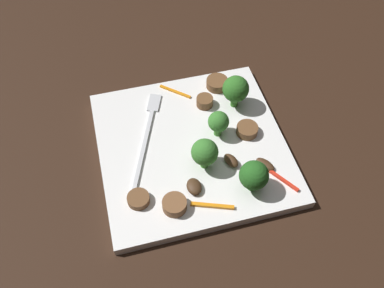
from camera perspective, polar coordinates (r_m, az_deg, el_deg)
name	(u,v)px	position (r m, az deg, el deg)	size (l,w,h in m)	color
ground_plane	(192,150)	(0.62, 0.00, -0.84)	(1.40, 1.40, 0.00)	black
plate	(192,147)	(0.62, 0.00, -0.42)	(0.27, 0.27, 0.02)	white
fork	(148,131)	(0.63, -6.15, 1.75)	(0.17, 0.08, 0.00)	silver
broccoli_floret_0	(254,176)	(0.55, 8.53, -4.34)	(0.04, 0.04, 0.05)	#296420
broccoli_floret_1	(236,89)	(0.64, 6.05, 7.50)	(0.04, 0.04, 0.06)	#347525
broccoli_floret_2	(205,153)	(0.56, 1.77, -1.19)	(0.04, 0.04, 0.05)	#408630
broccoli_floret_3	(218,122)	(0.60, 3.67, 3.02)	(0.03, 0.03, 0.04)	#408630
sausage_slice_0	(138,199)	(0.56, -7.40, -7.55)	(0.03, 0.03, 0.01)	brown
sausage_slice_1	(248,131)	(0.62, 7.70, 1.75)	(0.03, 0.03, 0.01)	brown
sausage_slice_2	(217,83)	(0.68, 3.48, 8.36)	(0.04, 0.04, 0.01)	brown
sausage_slice_3	(205,101)	(0.66, 1.76, 5.88)	(0.03, 0.03, 0.02)	brown
sausage_slice_4	(175,205)	(0.55, -2.42, -8.35)	(0.03, 0.03, 0.01)	brown
mushroom_0	(265,164)	(0.59, 10.07, -2.76)	(0.03, 0.01, 0.01)	#422B19
mushroom_1	(194,187)	(0.56, 0.29, -5.89)	(0.03, 0.02, 0.01)	#422B19
mushroom_2	(231,160)	(0.59, 5.41, -2.28)	(0.03, 0.02, 0.01)	#422B19
pepper_strip_0	(213,206)	(0.55, 2.92, -8.47)	(0.06, 0.00, 0.00)	orange
pepper_strip_1	(177,91)	(0.68, -2.09, 7.28)	(0.06, 0.00, 0.00)	orange
pepper_strip_2	(284,181)	(0.59, 12.58, -4.96)	(0.05, 0.00, 0.00)	red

